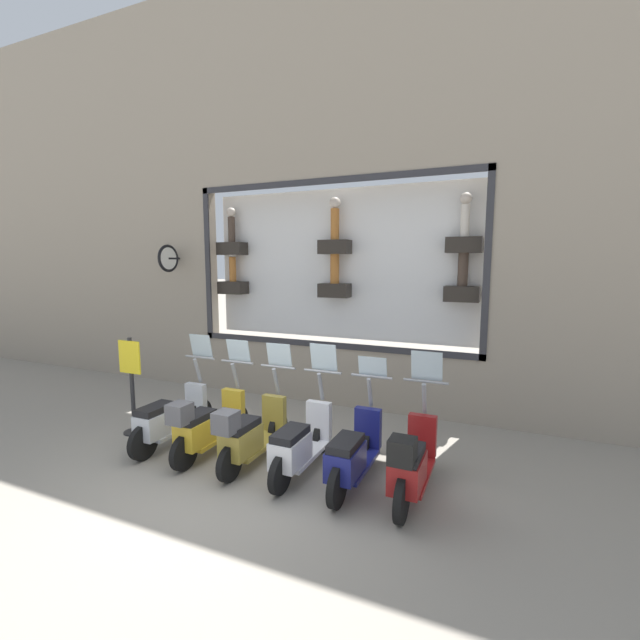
{
  "coord_description": "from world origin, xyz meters",
  "views": [
    {
      "loc": [
        -4.42,
        -3.24,
        2.87
      ],
      "look_at": [
        2.0,
        -0.43,
        1.94
      ],
      "focal_mm": 24.0,
      "sensor_mm": 36.0,
      "label": 1
    }
  ],
  "objects_px": {
    "scooter_red_0": "(411,462)",
    "scooter_yellow_4": "(206,425)",
    "scooter_white_2": "(300,443)",
    "scooter_olive_3": "(250,434)",
    "scooter_silver_5": "(170,419)",
    "scooter_navy_1": "(353,454)",
    "shop_sign_post": "(132,382)"
  },
  "relations": [
    {
      "from": "scooter_olive_3",
      "to": "scooter_silver_5",
      "type": "height_order",
      "value": "scooter_silver_5"
    },
    {
      "from": "scooter_yellow_4",
      "to": "shop_sign_post",
      "type": "bearing_deg",
      "value": 82.89
    },
    {
      "from": "shop_sign_post",
      "to": "scooter_white_2",
      "type": "bearing_deg",
      "value": -92.65
    },
    {
      "from": "scooter_red_0",
      "to": "scooter_yellow_4",
      "type": "bearing_deg",
      "value": 90.13
    },
    {
      "from": "shop_sign_post",
      "to": "scooter_red_0",
      "type": "bearing_deg",
      "value": -92.47
    },
    {
      "from": "scooter_red_0",
      "to": "scooter_olive_3",
      "type": "distance_m",
      "value": 2.29
    },
    {
      "from": "scooter_navy_1",
      "to": "scooter_olive_3",
      "type": "xyz_separation_m",
      "value": [
        -0.06,
        1.53,
        0.04
      ]
    },
    {
      "from": "scooter_white_2",
      "to": "shop_sign_post",
      "type": "distance_m",
      "value": 3.26
    },
    {
      "from": "scooter_navy_1",
      "to": "shop_sign_post",
      "type": "xyz_separation_m",
      "value": [
        0.15,
        3.99,
        0.45
      ]
    },
    {
      "from": "scooter_yellow_4",
      "to": "scooter_navy_1",
      "type": "bearing_deg",
      "value": -88.52
    },
    {
      "from": "scooter_olive_3",
      "to": "scooter_silver_5",
      "type": "distance_m",
      "value": 1.53
    },
    {
      "from": "scooter_silver_5",
      "to": "shop_sign_post",
      "type": "relative_size",
      "value": 1.1
    },
    {
      "from": "scooter_navy_1",
      "to": "scooter_white_2",
      "type": "relative_size",
      "value": 1.0
    },
    {
      "from": "scooter_red_0",
      "to": "scooter_olive_3",
      "type": "relative_size",
      "value": 1.01
    },
    {
      "from": "scooter_olive_3",
      "to": "scooter_silver_5",
      "type": "relative_size",
      "value": 1.0
    },
    {
      "from": "scooter_navy_1",
      "to": "scooter_white_2",
      "type": "xyz_separation_m",
      "value": [
        0.0,
        0.76,
        0.0
      ]
    },
    {
      "from": "scooter_red_0",
      "to": "scooter_silver_5",
      "type": "xyz_separation_m",
      "value": [
        0.06,
        3.82,
        -0.05
      ]
    },
    {
      "from": "scooter_olive_3",
      "to": "scooter_navy_1",
      "type": "bearing_deg",
      "value": -87.7
    },
    {
      "from": "scooter_white_2",
      "to": "scooter_olive_3",
      "type": "relative_size",
      "value": 1.0
    },
    {
      "from": "scooter_olive_3",
      "to": "shop_sign_post",
      "type": "bearing_deg",
      "value": 85.04
    },
    {
      "from": "scooter_silver_5",
      "to": "scooter_olive_3",
      "type": "bearing_deg",
      "value": -92.47
    },
    {
      "from": "scooter_silver_5",
      "to": "scooter_white_2",
      "type": "bearing_deg",
      "value": -90.04
    },
    {
      "from": "scooter_white_2",
      "to": "scooter_silver_5",
      "type": "xyz_separation_m",
      "value": [
        0.0,
        2.29,
        0.01
      ]
    },
    {
      "from": "scooter_red_0",
      "to": "scooter_white_2",
      "type": "relative_size",
      "value": 1.0
    },
    {
      "from": "scooter_yellow_4",
      "to": "scooter_red_0",
      "type": "bearing_deg",
      "value": -89.87
    },
    {
      "from": "scooter_red_0",
      "to": "scooter_white_2",
      "type": "height_order",
      "value": "scooter_red_0"
    },
    {
      "from": "scooter_olive_3",
      "to": "scooter_yellow_4",
      "type": "relative_size",
      "value": 1.0
    },
    {
      "from": "scooter_navy_1",
      "to": "scooter_white_2",
      "type": "height_order",
      "value": "scooter_white_2"
    },
    {
      "from": "scooter_silver_5",
      "to": "shop_sign_post",
      "type": "xyz_separation_m",
      "value": [
        0.15,
        0.93,
        0.45
      ]
    },
    {
      "from": "scooter_white_2",
      "to": "scooter_navy_1",
      "type": "bearing_deg",
      "value": -90.22
    },
    {
      "from": "scooter_silver_5",
      "to": "shop_sign_post",
      "type": "height_order",
      "value": "scooter_silver_5"
    },
    {
      "from": "scooter_red_0",
      "to": "scooter_silver_5",
      "type": "distance_m",
      "value": 3.82
    }
  ]
}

